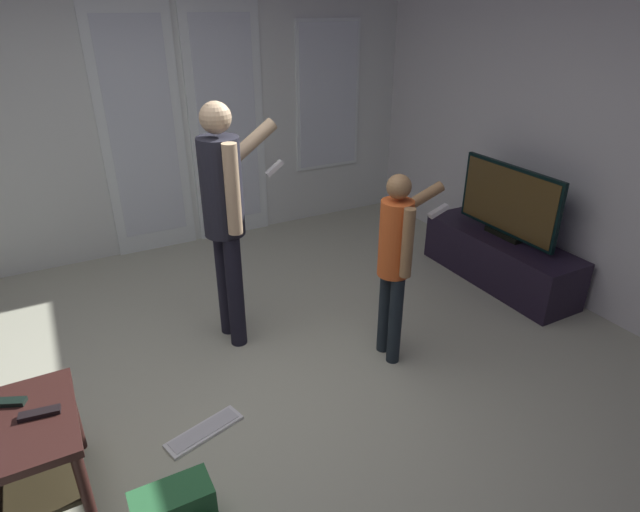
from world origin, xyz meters
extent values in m
cube|color=#AEB098|center=(0.00, 0.00, -0.01)|extent=(5.85, 5.08, 0.02)
cube|color=silver|center=(0.00, 2.51, 1.35)|extent=(5.85, 0.06, 2.70)
cube|color=white|center=(0.21, 2.47, 1.06)|extent=(0.72, 0.02, 2.19)
cube|color=silver|center=(0.21, 2.45, 1.11)|extent=(0.56, 0.01, 1.89)
cube|color=white|center=(0.98, 2.47, 1.06)|extent=(0.72, 0.02, 2.19)
cube|color=silver|center=(0.98, 2.45, 1.11)|extent=(0.56, 0.01, 1.89)
cube|color=white|center=(2.06, 2.47, 1.27)|extent=(0.71, 0.02, 1.45)
cube|color=silver|center=(2.06, 2.45, 1.27)|extent=(0.65, 0.01, 1.39)
cube|color=silver|center=(2.90, 0.00, 1.35)|extent=(0.06, 5.08, 2.70)
cylinder|color=black|center=(-0.73, -0.42, 0.22)|extent=(0.05, 0.05, 0.45)
cylinder|color=black|center=(-0.73, 0.12, 0.22)|extent=(0.05, 0.05, 0.45)
cube|color=black|center=(2.58, 0.44, 0.20)|extent=(0.44, 1.37, 0.41)
cube|color=black|center=(2.58, -0.24, 0.22)|extent=(0.37, 0.02, 0.23)
cube|color=black|center=(2.58, 0.44, 0.43)|extent=(0.08, 0.34, 0.04)
cube|color=black|center=(2.58, 0.44, 0.72)|extent=(0.04, 0.97, 0.55)
cube|color=#4C3819|center=(2.56, 0.44, 0.72)|extent=(0.00, 0.92, 0.50)
cylinder|color=black|center=(0.34, 0.62, 0.40)|extent=(0.11, 0.11, 0.79)
cylinder|color=black|center=(0.33, 0.79, 0.40)|extent=(0.11, 0.11, 0.79)
cylinder|color=#24242E|center=(0.34, 0.71, 1.11)|extent=(0.26, 0.26, 0.62)
sphere|color=tan|center=(0.34, 0.71, 1.53)|extent=(0.19, 0.19, 0.19)
cylinder|color=tan|center=(0.35, 0.53, 1.14)|extent=(0.09, 0.09, 0.55)
cylinder|color=tan|center=(0.55, 0.90, 1.26)|extent=(0.52, 0.13, 0.38)
cube|color=white|center=(0.78, 0.91, 1.11)|extent=(0.14, 0.05, 0.10)
cylinder|color=#1D262D|center=(1.17, -0.05, 0.31)|extent=(0.09, 0.09, 0.61)
cylinder|color=#1D262D|center=(1.18, 0.08, 0.31)|extent=(0.09, 0.09, 0.61)
cylinder|color=#E05D27|center=(1.17, 0.02, 0.85)|extent=(0.20, 0.20, 0.48)
sphere|color=#9D7349|center=(1.17, 0.02, 1.18)|extent=(0.15, 0.15, 0.15)
cylinder|color=#9D7349|center=(1.16, -0.12, 0.88)|extent=(0.07, 0.07, 0.43)
cylinder|color=#9D7349|center=(1.38, 0.13, 1.01)|extent=(0.42, 0.11, 0.23)
cube|color=white|center=(1.58, 0.11, 0.93)|extent=(0.14, 0.05, 0.08)
cube|color=#2A6839|center=(-0.41, -0.61, 0.12)|extent=(0.35, 0.18, 0.25)
cube|color=white|center=(-0.12, -0.09, 0.01)|extent=(0.46, 0.25, 0.02)
cube|color=silver|center=(-0.12, -0.09, 0.02)|extent=(0.41, 0.21, 0.00)
cube|color=black|center=(-0.97, 0.00, 0.50)|extent=(0.18, 0.12, 0.02)
cube|color=black|center=(-0.84, -0.15, 0.50)|extent=(0.18, 0.07, 0.02)
camera|label=1|loc=(-0.58, -2.29, 2.14)|focal=29.26mm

